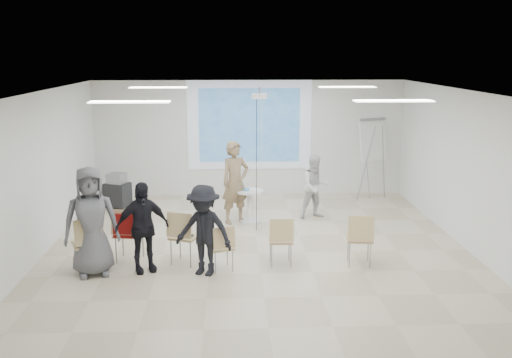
{
  "coord_description": "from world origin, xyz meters",
  "views": [
    {
      "loc": [
        -0.5,
        -10.15,
        3.7
      ],
      "look_at": [
        0.0,
        0.8,
        1.25
      ],
      "focal_mm": 40.0,
      "sensor_mm": 36.0,
      "label": 1
    }
  ],
  "objects_px": {
    "chair_left_inner": "(183,233)",
    "chair_far_left": "(87,240)",
    "chair_right_inner": "(281,237)",
    "av_cart": "(117,192)",
    "audience_mid": "(204,224)",
    "flipchart_easel": "(373,140)",
    "player_left": "(235,177)",
    "pedestal_table": "(250,204)",
    "player_right": "(316,183)",
    "chair_center": "(222,244)",
    "chair_right_far": "(360,236)",
    "audience_outer": "(91,215)",
    "chair_left_mid": "(127,230)",
    "audience_left": "(142,221)",
    "laptop": "(185,234)"
  },
  "relations": [
    {
      "from": "pedestal_table",
      "to": "av_cart",
      "type": "height_order",
      "value": "av_cart"
    },
    {
      "from": "chair_right_inner",
      "to": "audience_mid",
      "type": "bearing_deg",
      "value": -165.96
    },
    {
      "from": "chair_right_inner",
      "to": "av_cart",
      "type": "relative_size",
      "value": 1.06
    },
    {
      "from": "pedestal_table",
      "to": "audience_mid",
      "type": "height_order",
      "value": "audience_mid"
    },
    {
      "from": "audience_mid",
      "to": "flipchart_easel",
      "type": "height_order",
      "value": "flipchart_easel"
    },
    {
      "from": "chair_far_left",
      "to": "audience_outer",
      "type": "distance_m",
      "value": 0.48
    },
    {
      "from": "pedestal_table",
      "to": "player_right",
      "type": "distance_m",
      "value": 1.58
    },
    {
      "from": "player_right",
      "to": "chair_right_far",
      "type": "xyz_separation_m",
      "value": [
        0.33,
        -3.04,
        -0.24
      ]
    },
    {
      "from": "player_right",
      "to": "chair_far_left",
      "type": "xyz_separation_m",
      "value": [
        -4.36,
        -3.14,
        -0.22
      ]
    },
    {
      "from": "audience_mid",
      "to": "av_cart",
      "type": "bearing_deg",
      "value": 140.33
    },
    {
      "from": "chair_left_inner",
      "to": "chair_far_left",
      "type": "bearing_deg",
      "value": -148.22
    },
    {
      "from": "player_right",
      "to": "av_cart",
      "type": "bearing_deg",
      "value": 152.65
    },
    {
      "from": "chair_far_left",
      "to": "av_cart",
      "type": "bearing_deg",
      "value": 70.82
    },
    {
      "from": "pedestal_table",
      "to": "chair_right_far",
      "type": "height_order",
      "value": "chair_right_far"
    },
    {
      "from": "chair_left_mid",
      "to": "av_cart",
      "type": "xyz_separation_m",
      "value": [
        -0.9,
        3.75,
        -0.21
      ]
    },
    {
      "from": "audience_outer",
      "to": "pedestal_table",
      "type": "bearing_deg",
      "value": 30.94
    },
    {
      "from": "player_right",
      "to": "chair_left_inner",
      "type": "relative_size",
      "value": 1.64
    },
    {
      "from": "player_left",
      "to": "audience_left",
      "type": "xyz_separation_m",
      "value": [
        -1.61,
        -2.8,
        -0.13
      ]
    },
    {
      "from": "chair_center",
      "to": "av_cart",
      "type": "distance_m",
      "value": 5.01
    },
    {
      "from": "player_left",
      "to": "audience_mid",
      "type": "relative_size",
      "value": 1.17
    },
    {
      "from": "player_left",
      "to": "flipchart_easel",
      "type": "distance_m",
      "value": 3.97
    },
    {
      "from": "chair_center",
      "to": "chair_right_inner",
      "type": "xyz_separation_m",
      "value": [
        1.02,
        0.21,
        0.04
      ]
    },
    {
      "from": "flipchart_easel",
      "to": "av_cart",
      "type": "distance_m",
      "value": 6.45
    },
    {
      "from": "chair_right_far",
      "to": "audience_outer",
      "type": "height_order",
      "value": "audience_outer"
    },
    {
      "from": "player_right",
      "to": "chair_left_inner",
      "type": "distance_m",
      "value": 3.97
    },
    {
      "from": "player_right",
      "to": "audience_outer",
      "type": "xyz_separation_m",
      "value": [
        -4.26,
        -3.21,
        0.24
      ]
    },
    {
      "from": "player_right",
      "to": "laptop",
      "type": "xyz_separation_m",
      "value": [
        -2.75,
        -2.72,
        -0.28
      ]
    },
    {
      "from": "chair_left_inner",
      "to": "audience_left",
      "type": "distance_m",
      "value": 0.79
    },
    {
      "from": "pedestal_table",
      "to": "av_cart",
      "type": "bearing_deg",
      "value": 155.85
    },
    {
      "from": "chair_left_inner",
      "to": "chair_right_far",
      "type": "relative_size",
      "value": 1.04
    },
    {
      "from": "chair_left_mid",
      "to": "chair_center",
      "type": "distance_m",
      "value": 1.78
    },
    {
      "from": "audience_mid",
      "to": "chair_right_far",
      "type": "bearing_deg",
      "value": 28.14
    },
    {
      "from": "flipchart_easel",
      "to": "player_left",
      "type": "bearing_deg",
      "value": -175.13
    },
    {
      "from": "audience_mid",
      "to": "chair_center",
      "type": "bearing_deg",
      "value": 43.99
    },
    {
      "from": "laptop",
      "to": "pedestal_table",
      "type": "bearing_deg",
      "value": -96.9
    },
    {
      "from": "chair_center",
      "to": "flipchart_easel",
      "type": "relative_size",
      "value": 0.39
    },
    {
      "from": "audience_mid",
      "to": "av_cart",
      "type": "xyz_separation_m",
      "value": [
        -2.3,
        4.4,
        -0.5
      ]
    },
    {
      "from": "chair_center",
      "to": "chair_right_inner",
      "type": "height_order",
      "value": "chair_right_inner"
    },
    {
      "from": "audience_left",
      "to": "audience_mid",
      "type": "xyz_separation_m",
      "value": [
        1.06,
        -0.19,
        -0.02
      ]
    },
    {
      "from": "player_left",
      "to": "chair_center",
      "type": "relative_size",
      "value": 2.52
    },
    {
      "from": "chair_right_far",
      "to": "audience_outer",
      "type": "relative_size",
      "value": 0.45
    },
    {
      "from": "pedestal_table",
      "to": "chair_right_inner",
      "type": "bearing_deg",
      "value": -80.33
    },
    {
      "from": "pedestal_table",
      "to": "audience_left",
      "type": "height_order",
      "value": "audience_left"
    },
    {
      "from": "pedestal_table",
      "to": "chair_right_far",
      "type": "bearing_deg",
      "value": -56.07
    },
    {
      "from": "player_right",
      "to": "av_cart",
      "type": "relative_size",
      "value": 1.92
    },
    {
      "from": "chair_left_inner",
      "to": "audience_outer",
      "type": "height_order",
      "value": "audience_outer"
    },
    {
      "from": "chair_center",
      "to": "chair_right_inner",
      "type": "bearing_deg",
      "value": -5.59
    },
    {
      "from": "chair_left_inner",
      "to": "chair_center",
      "type": "relative_size",
      "value": 1.2
    },
    {
      "from": "player_right",
      "to": "chair_far_left",
      "type": "distance_m",
      "value": 5.38
    },
    {
      "from": "chair_right_inner",
      "to": "chair_center",
      "type": "bearing_deg",
      "value": -168.23
    }
  ]
}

